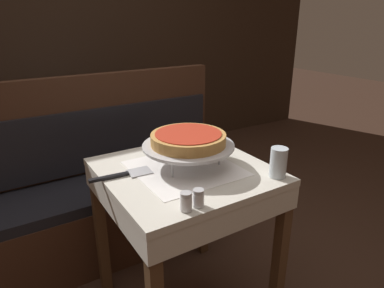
# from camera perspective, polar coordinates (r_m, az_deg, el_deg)

# --- Properties ---
(dining_table_front) EXTENTS (0.69, 0.69, 0.77)m
(dining_table_front) POSITION_cam_1_polar(r_m,az_deg,el_deg) (1.54, -1.20, -7.47)
(dining_table_front) COLOR beige
(dining_table_front) RESTS_ON ground_plane
(dining_table_rear) EXTENTS (0.81, 0.81, 0.78)m
(dining_table_rear) POSITION_cam_1_polar(r_m,az_deg,el_deg) (2.85, -20.03, 4.60)
(dining_table_rear) COLOR #194799
(dining_table_rear) RESTS_ON ground_plane
(booth_bench) EXTENTS (1.60, 0.47, 1.07)m
(booth_bench) POSITION_cam_1_polar(r_m,az_deg,el_deg) (2.21, -13.53, -9.01)
(booth_bench) COLOR #3D2316
(booth_bench) RESTS_ON ground_plane
(back_wall_panel) EXTENTS (6.00, 0.04, 2.40)m
(back_wall_panel) POSITION_cam_1_polar(r_m,az_deg,el_deg) (3.38, -20.99, 16.08)
(back_wall_panel) COLOR black
(back_wall_panel) RESTS_ON ground_plane
(pizza_pan_stand) EXTENTS (0.40, 0.40, 0.10)m
(pizza_pan_stand) POSITION_cam_1_polar(r_m,az_deg,el_deg) (1.49, -0.61, -0.39)
(pizza_pan_stand) COLOR #ADADB2
(pizza_pan_stand) RESTS_ON dining_table_front
(deep_dish_pizza) EXTENTS (0.33, 0.33, 0.05)m
(deep_dish_pizza) POSITION_cam_1_polar(r_m,az_deg,el_deg) (1.48, -0.62, 0.90)
(deep_dish_pizza) COLOR #C68E47
(deep_dish_pizza) RESTS_ON pizza_pan_stand
(pizza_server) EXTENTS (0.26, 0.09, 0.01)m
(pizza_server) POSITION_cam_1_polar(r_m,az_deg,el_deg) (1.46, -11.45, -5.03)
(pizza_server) COLOR #BCBCC1
(pizza_server) RESTS_ON dining_table_front
(water_glass_near) EXTENTS (0.07, 0.07, 0.12)m
(water_glass_near) POSITION_cam_1_polar(r_m,az_deg,el_deg) (1.44, 14.21, -2.98)
(water_glass_near) COLOR silver
(water_glass_near) RESTS_ON dining_table_front
(salt_shaker) EXTENTS (0.04, 0.04, 0.07)m
(salt_shaker) POSITION_cam_1_polar(r_m,az_deg,el_deg) (1.18, -1.01, -9.54)
(salt_shaker) COLOR silver
(salt_shaker) RESTS_ON dining_table_front
(pepper_shaker) EXTENTS (0.04, 0.04, 0.06)m
(pepper_shaker) POSITION_cam_1_polar(r_m,az_deg,el_deg) (1.20, 1.07, -8.97)
(pepper_shaker) COLOR silver
(pepper_shaker) RESTS_ON dining_table_front
(condiment_caddy) EXTENTS (0.11, 0.11, 0.15)m
(condiment_caddy) POSITION_cam_1_polar(r_m,az_deg,el_deg) (2.73, -18.90, 7.30)
(condiment_caddy) COLOR black
(condiment_caddy) RESTS_ON dining_table_rear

